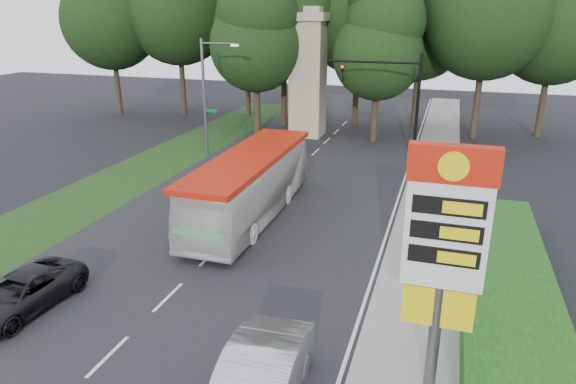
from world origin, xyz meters
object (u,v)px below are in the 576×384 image
(traffic_signal_mast, at_px, (398,93))
(suv_charcoal, at_px, (21,293))
(monument, at_px, (308,72))
(transit_bus, at_px, (250,186))
(streetlight_signs, at_px, (207,92))
(gas_station_pylon, at_px, (445,241))

(traffic_signal_mast, bearing_deg, suv_charcoal, -114.43)
(monument, distance_m, transit_bus, 18.34)
(traffic_signal_mast, xyz_separation_m, streetlight_signs, (-12.67, -1.99, -0.23))
(gas_station_pylon, xyz_separation_m, traffic_signal_mast, (-3.52, 22.00, 0.22))
(monument, bearing_deg, transit_bus, -83.54)
(transit_bus, bearing_deg, streetlight_signs, 124.82)
(gas_station_pylon, relative_size, traffic_signal_mast, 0.95)
(streetlight_signs, height_order, transit_bus, streetlight_signs)
(traffic_signal_mast, height_order, streetlight_signs, streetlight_signs)
(gas_station_pylon, xyz_separation_m, streetlight_signs, (-16.19, 20.01, -0.01))
(traffic_signal_mast, bearing_deg, streetlight_signs, -171.08)
(transit_bus, distance_m, suv_charcoal, 11.21)
(streetlight_signs, height_order, suv_charcoal, streetlight_signs)
(transit_bus, height_order, suv_charcoal, transit_bus)
(traffic_signal_mast, height_order, suv_charcoal, traffic_signal_mast)
(transit_bus, relative_size, suv_charcoal, 2.48)
(gas_station_pylon, xyz_separation_m, monument, (-11.20, 28.01, 0.66))
(traffic_signal_mast, height_order, monument, monument)
(streetlight_signs, xyz_separation_m, monument, (4.99, 7.99, 0.67))
(gas_station_pylon, distance_m, transit_bus, 13.96)
(traffic_signal_mast, xyz_separation_m, suv_charcoal, (-10.06, -22.15, -4.03))
(monument, bearing_deg, traffic_signal_mast, -38.00)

